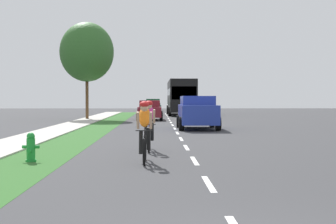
% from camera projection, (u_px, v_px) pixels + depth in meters
% --- Properties ---
extents(ground_plane, '(120.00, 120.00, 0.00)m').
position_uv_depth(ground_plane, '(176.00, 131.00, 24.62)').
color(ground_plane, '#38383A').
extents(grass_verge, '(1.88, 70.00, 0.01)m').
position_uv_depth(grass_verge, '(92.00, 131.00, 24.52)').
color(grass_verge, '#2D6026').
rests_on(grass_verge, ground_plane).
extents(sidewalk_concrete, '(1.91, 70.00, 0.10)m').
position_uv_depth(sidewalk_concrete, '(54.00, 131.00, 24.48)').
color(sidewalk_concrete, '#B2ADA3').
rests_on(sidewalk_concrete, ground_plane).
extents(lane_markings_center, '(0.12, 54.30, 0.01)m').
position_uv_depth(lane_markings_center, '(174.00, 127.00, 28.62)').
color(lane_markings_center, white).
rests_on(lane_markings_center, ground_plane).
extents(fire_hydrant_green, '(0.44, 0.38, 0.76)m').
position_uv_depth(fire_hydrant_green, '(31.00, 147.00, 12.67)').
color(fire_hydrant_green, '#1E8C33').
rests_on(fire_hydrant_green, ground_plane).
extents(cyclist_lead, '(0.42, 1.72, 1.58)m').
position_uv_depth(cyclist_lead, '(145.00, 131.00, 12.38)').
color(cyclist_lead, black).
rests_on(cyclist_lead, ground_plane).
extents(cyclist_trailing, '(0.42, 1.72, 1.58)m').
position_uv_depth(cyclist_trailing, '(149.00, 125.00, 15.22)').
color(cyclist_trailing, black).
rests_on(cyclist_trailing, ground_plane).
extents(suv_blue, '(2.15, 4.70, 1.79)m').
position_uv_depth(suv_blue, '(197.00, 112.00, 26.53)').
color(suv_blue, '#23389E').
rests_on(suv_blue, ground_plane).
extents(sedan_maroon, '(1.98, 4.30, 1.52)m').
position_uv_depth(sedan_maroon, '(150.00, 110.00, 37.80)').
color(sedan_maroon, maroon).
rests_on(sedan_maroon, ground_plane).
extents(bus_black, '(2.78, 11.60, 3.48)m').
position_uv_depth(bus_black, '(181.00, 96.00, 49.91)').
color(bus_black, black).
rests_on(bus_black, ground_plane).
extents(pickup_dark_green, '(2.22, 5.10, 1.64)m').
position_uv_depth(pickup_dark_green, '(153.00, 105.00, 66.65)').
color(pickup_dark_green, '#194C2D').
rests_on(pickup_dark_green, ground_plane).
extents(street_tree_far, '(4.30, 4.30, 7.74)m').
position_uv_depth(street_tree_far, '(87.00, 52.00, 38.92)').
color(street_tree_far, brown).
rests_on(street_tree_far, ground_plane).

